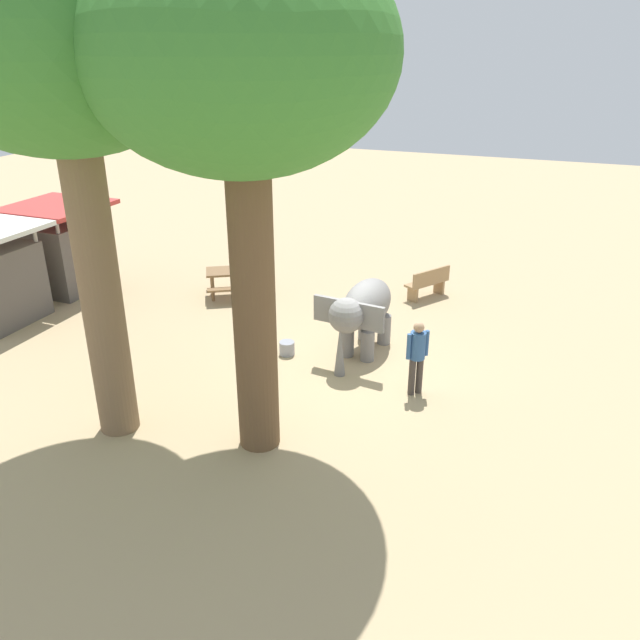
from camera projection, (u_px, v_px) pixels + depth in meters
name	position (u px, v px, depth m)	size (l,w,h in m)	color
ground_plane	(354.00, 367.00, 14.28)	(60.00, 60.00, 0.00)	tan
elephant	(362.00, 310.00, 14.46)	(2.50, 1.68, 1.73)	slate
person_handler	(417.00, 353.00, 12.85)	(0.39, 0.39, 1.62)	#3F3833
shade_tree_main	(64.00, 51.00, 9.41)	(4.79, 4.39, 8.46)	brown
shade_tree_secondary	(243.00, 63.00, 9.02)	(4.96, 4.54, 8.35)	brown
wooden_bench	(428.00, 282.00, 17.94)	(1.40, 1.09, 0.88)	#9E7A51
picnic_table_near	(233.00, 276.00, 18.06)	(2.04, 2.05, 0.78)	brown
market_stall_red	(63.00, 251.00, 18.39)	(2.50, 2.50, 2.52)	#59514C
feed_bucket	(287.00, 348.00, 14.80)	(0.36, 0.36, 0.32)	gray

